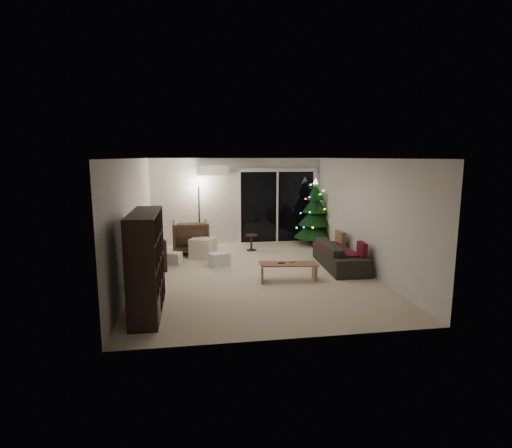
{
  "coord_description": "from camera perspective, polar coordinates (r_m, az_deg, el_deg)",
  "views": [
    {
      "loc": [
        -1.26,
        -8.39,
        2.53
      ],
      "look_at": [
        0.1,
        0.3,
        1.05
      ],
      "focal_mm": 28.0,
      "sensor_mm": 36.0,
      "label": 1
    }
  ],
  "objects": [
    {
      "name": "room",
      "position": [
        10.14,
        0.95,
        0.97
      ],
      "size": [
        6.5,
        7.51,
        2.6
      ],
      "color": "beige",
      "rests_on": "ground"
    },
    {
      "name": "bookshelf",
      "position": [
        6.75,
        -17.11,
        -5.42
      ],
      "size": [
        1.02,
        1.71,
        1.67
      ],
      "primitive_type": null,
      "rotation": [
        0.0,
        0.0,
        -0.38
      ],
      "color": "black",
      "rests_on": "floor"
    },
    {
      "name": "media_cabinet",
      "position": [
        9.56,
        -14.64,
        -3.91
      ],
      "size": [
        0.74,
        1.21,
        0.71
      ],
      "primitive_type": "cube",
      "rotation": [
        0.0,
        0.0,
        0.3
      ],
      "color": "black",
      "rests_on": "floor"
    },
    {
      "name": "stereo",
      "position": [
        9.47,
        -14.75,
        -1.36
      ],
      "size": [
        0.36,
        0.43,
        0.15
      ],
      "primitive_type": "cube",
      "color": "black",
      "rests_on": "media_cabinet"
    },
    {
      "name": "armchair",
      "position": [
        10.78,
        -9.32,
        -1.78
      ],
      "size": [
        0.97,
        1.0,
        0.87
      ],
      "primitive_type": "imported",
      "rotation": [
        0.0,
        0.0,
        3.18
      ],
      "color": "brown",
      "rests_on": "floor"
    },
    {
      "name": "ottoman",
      "position": [
        10.24,
        -7.59,
        -3.39
      ],
      "size": [
        0.74,
        0.74,
        0.5
      ],
      "primitive_type": "cube",
      "rotation": [
        0.0,
        0.0,
        -0.42
      ],
      "color": "beige",
      "rests_on": "floor"
    },
    {
      "name": "cardboard_box_a",
      "position": [
        9.78,
        -11.79,
        -4.8
      ],
      "size": [
        0.46,
        0.41,
        0.28
      ],
      "primitive_type": "cube",
      "rotation": [
        0.0,
        0.0,
        -0.32
      ],
      "color": "white",
      "rests_on": "floor"
    },
    {
      "name": "cardboard_box_b",
      "position": [
        9.46,
        -5.28,
        -5.04
      ],
      "size": [
        0.52,
        0.46,
        0.31
      ],
      "primitive_type": "cube",
      "rotation": [
        0.0,
        0.0,
        0.34
      ],
      "color": "white",
      "rests_on": "floor"
    },
    {
      "name": "side_table",
      "position": [
        10.92,
        -0.66,
        -2.66
      ],
      "size": [
        0.36,
        0.36,
        0.44
      ],
      "primitive_type": "cylinder",
      "rotation": [
        0.0,
        0.0,
        0.01
      ],
      "color": "black",
      "rests_on": "floor"
    },
    {
      "name": "floor_lamp",
      "position": [
        11.44,
        -8.12,
        1.39
      ],
      "size": [
        0.3,
        0.3,
        1.85
      ],
      "primitive_type": "cylinder",
      "color": "black",
      "rests_on": "floor"
    },
    {
      "name": "sofa",
      "position": [
        9.47,
        11.88,
        -4.34
      ],
      "size": [
        0.88,
        2.03,
        0.58
      ],
      "primitive_type": "imported",
      "rotation": [
        0.0,
        0.0,
        1.52
      ],
      "color": "#262825",
      "rests_on": "floor"
    },
    {
      "name": "sofa_throw",
      "position": [
        9.4,
        11.33,
        -3.6
      ],
      "size": [
        0.62,
        1.44,
        0.05
      ],
      "primitive_type": "cube",
      "color": "maroon",
      "rests_on": "sofa"
    },
    {
      "name": "cushion_a",
      "position": [
        10.09,
        11.95,
        -2.1
      ],
      "size": [
        0.15,
        0.39,
        0.38
      ],
      "primitive_type": "cube",
      "rotation": [
        0.0,
        0.0,
        0.09
      ],
      "color": "#98845B",
      "rests_on": "sofa"
    },
    {
      "name": "cushion_b",
      "position": [
        8.92,
        14.91,
        -3.75
      ],
      "size": [
        0.14,
        0.39,
        0.38
      ],
      "primitive_type": "cube",
      "rotation": [
        0.0,
        0.0,
        -0.07
      ],
      "color": "maroon",
      "rests_on": "sofa"
    },
    {
      "name": "coffee_table",
      "position": [
        8.33,
        4.66,
        -6.83
      ],
      "size": [
        1.21,
        0.55,
        0.37
      ],
      "primitive_type": null,
      "rotation": [
        0.0,
        0.0,
        -0.12
      ],
      "color": "#90604A",
      "rests_on": "floor"
    },
    {
      "name": "remote_a",
      "position": [
        8.24,
        3.66,
        -5.58
      ],
      "size": [
        0.15,
        0.04,
        0.02
      ],
      "primitive_type": "cube",
      "color": "black",
      "rests_on": "coffee_table"
    },
    {
      "name": "remote_b",
      "position": [
        8.35,
        5.27,
        -5.41
      ],
      "size": [
        0.14,
        0.08,
        0.02
      ],
      "primitive_type": "cube",
      "rotation": [
        0.0,
        0.0,
        0.35
      ],
      "color": "slate",
      "rests_on": "coffee_table"
    },
    {
      "name": "christmas_tree",
      "position": [
        11.67,
        8.43,
        1.75
      ],
      "size": [
        1.32,
        1.32,
        1.93
      ],
      "primitive_type": "cone",
      "rotation": [
        0.0,
        0.0,
        -0.11
      ],
      "color": "#0B380E",
      "rests_on": "floor"
    }
  ]
}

